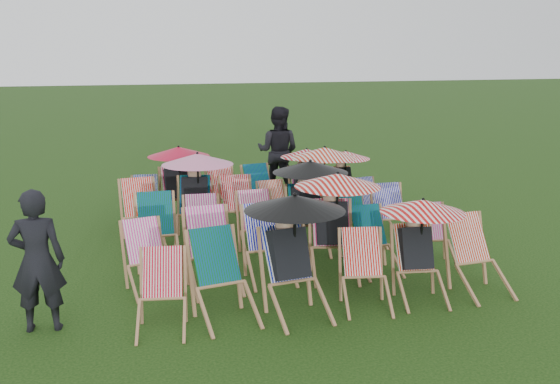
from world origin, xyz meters
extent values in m
plane|color=black|center=(0.00, 0.00, 0.00)|extent=(100.00, 100.00, 0.00)
cube|color=red|center=(-1.97, -2.06, 0.60)|extent=(0.50, 0.40, 0.54)
cube|color=#095F22|center=(-1.33, -1.92, 0.71)|extent=(0.59, 0.48, 0.63)
cube|color=#071398|center=(-0.47, -2.04, 0.71)|extent=(0.58, 0.46, 0.63)
cube|color=black|center=(-0.46, -2.10, 0.71)|extent=(0.50, 0.51, 0.66)
sphere|color=tan|center=(-0.48, -1.99, 1.05)|extent=(0.23, 0.23, 0.23)
cylinder|color=black|center=(-0.39, -2.13, 1.00)|extent=(0.03, 0.03, 0.78)
cone|color=black|center=(-0.39, -2.13, 1.35)|extent=(1.22, 1.22, 0.19)
cube|color=red|center=(0.53, -2.04, 0.63)|extent=(0.53, 0.43, 0.56)
cube|color=red|center=(1.26, -2.03, 0.63)|extent=(0.51, 0.41, 0.56)
cube|color=black|center=(1.26, -2.08, 0.62)|extent=(0.45, 0.46, 0.59)
sphere|color=tan|center=(1.27, -1.98, 0.93)|extent=(0.21, 0.21, 0.21)
cylinder|color=black|center=(1.31, -2.13, 0.88)|extent=(0.03, 0.03, 0.69)
cone|color=#BF0A09|center=(1.31, -2.13, 1.20)|extent=(1.08, 1.08, 0.17)
cube|color=red|center=(2.09, -1.96, 0.67)|extent=(0.53, 0.41, 0.61)
cube|color=#FE32AA|center=(-2.12, -0.79, 0.62)|extent=(0.53, 0.43, 0.56)
cube|color=#F230A8|center=(-1.26, -0.89, 0.71)|extent=(0.56, 0.43, 0.64)
cube|color=#09079B|center=(-0.44, -0.77, 0.68)|extent=(0.52, 0.38, 0.61)
cube|color=#FE3277|center=(0.53, -0.89, 0.70)|extent=(0.60, 0.49, 0.63)
cube|color=black|center=(0.51, -0.95, 0.70)|extent=(0.53, 0.54, 0.66)
sphere|color=tan|center=(0.54, -0.84, 1.05)|extent=(0.23, 0.23, 0.23)
cylinder|color=black|center=(0.57, -1.00, 1.00)|extent=(0.03, 0.03, 0.77)
cone|color=#B41009|center=(0.57, -1.00, 1.35)|extent=(1.22, 1.22, 0.19)
cube|color=#09663F|center=(1.10, -0.90, 0.62)|extent=(0.49, 0.37, 0.56)
cube|color=#FE32A4|center=(2.13, -0.84, 0.59)|extent=(0.49, 0.39, 0.53)
cube|color=#085E1E|center=(-1.88, 0.32, 0.69)|extent=(0.53, 0.39, 0.62)
cube|color=#CF298B|center=(-1.17, 0.30, 0.64)|extent=(0.51, 0.39, 0.57)
cube|color=#D52A77|center=(-0.31, 0.30, 0.65)|extent=(0.49, 0.36, 0.59)
cube|color=#0A733E|center=(0.50, 0.28, 0.69)|extent=(0.57, 0.45, 0.62)
cube|color=black|center=(0.49, 0.22, 0.69)|extent=(0.49, 0.51, 0.65)
sphere|color=tan|center=(0.51, 0.33, 1.04)|extent=(0.23, 0.23, 0.23)
cylinder|color=black|center=(0.55, 0.17, 0.98)|extent=(0.03, 0.03, 0.76)
cone|color=black|center=(0.55, 0.17, 1.33)|extent=(1.20, 1.20, 0.19)
cube|color=#0B762B|center=(1.21, 0.25, 0.71)|extent=(0.56, 0.42, 0.63)
cube|color=#100798|center=(2.01, 0.36, 0.63)|extent=(0.49, 0.37, 0.57)
cube|color=red|center=(-2.08, 1.53, 0.69)|extent=(0.55, 0.43, 0.62)
cube|color=#0A6B41|center=(-1.13, 1.40, 0.70)|extent=(0.59, 0.48, 0.63)
cube|color=black|center=(-1.14, 1.35, 0.70)|extent=(0.52, 0.53, 0.66)
sphere|color=tan|center=(-1.12, 1.46, 1.04)|extent=(0.23, 0.23, 0.23)
cylinder|color=black|center=(-1.08, 1.30, 0.99)|extent=(0.03, 0.03, 0.77)
cone|color=pink|center=(-1.08, 1.30, 1.34)|extent=(1.21, 1.21, 0.19)
cube|color=red|center=(-0.39, 1.51, 0.66)|extent=(0.50, 0.37, 0.59)
cube|color=red|center=(0.26, 1.48, 0.58)|extent=(0.47, 0.37, 0.52)
cube|color=#D12969|center=(1.15, 1.54, 0.69)|extent=(0.59, 0.48, 0.62)
cube|color=black|center=(1.16, 1.49, 0.69)|extent=(0.51, 0.53, 0.65)
sphere|color=tan|center=(1.14, 1.60, 1.03)|extent=(0.23, 0.23, 0.23)
cylinder|color=black|center=(1.24, 1.46, 0.98)|extent=(0.03, 0.03, 0.76)
cone|color=#BB2109|center=(1.24, 1.46, 1.33)|extent=(1.20, 1.20, 0.18)
cube|color=#060890|center=(2.01, 1.35, 0.57)|extent=(0.47, 0.38, 0.51)
cube|color=#0722A0|center=(-1.90, 2.51, 0.59)|extent=(0.47, 0.37, 0.53)
cube|color=#E42D65|center=(-1.33, 2.63, 0.67)|extent=(0.52, 0.40, 0.60)
cube|color=black|center=(-1.33, 2.58, 0.67)|extent=(0.45, 0.46, 0.63)
sphere|color=tan|center=(-1.34, 2.69, 1.00)|extent=(0.22, 0.22, 0.22)
cylinder|color=black|center=(-1.27, 2.54, 0.94)|extent=(0.03, 0.03, 0.73)
cone|color=#BA0A2A|center=(-1.27, 2.54, 1.28)|extent=(1.15, 1.15, 0.18)
cube|color=red|center=(-0.47, 2.60, 0.63)|extent=(0.50, 0.39, 0.57)
cube|color=#0B7449|center=(0.25, 2.58, 0.65)|extent=(0.54, 0.44, 0.58)
cube|color=#F5319B|center=(1.18, 2.62, 0.60)|extent=(0.46, 0.34, 0.54)
cube|color=black|center=(1.18, 2.57, 0.60)|extent=(0.38, 0.39, 0.56)
sphere|color=tan|center=(1.18, 2.67, 0.89)|extent=(0.20, 0.20, 0.20)
cylinder|color=black|center=(1.24, 2.54, 0.84)|extent=(0.03, 0.03, 0.66)
cone|color=#B30912|center=(1.24, 2.54, 1.14)|extent=(1.03, 1.03, 0.16)
cube|color=red|center=(1.97, 2.53, 0.57)|extent=(0.45, 0.35, 0.51)
cube|color=black|center=(1.98, 2.49, 0.56)|extent=(0.38, 0.39, 0.53)
sphere|color=tan|center=(1.97, 2.58, 0.84)|extent=(0.19, 0.19, 0.19)
cylinder|color=black|center=(2.03, 2.46, 0.80)|extent=(0.03, 0.03, 0.62)
cone|color=red|center=(2.03, 2.46, 1.08)|extent=(0.98, 0.98, 0.15)
imported|color=black|center=(-3.34, -1.93, 0.83)|extent=(0.63, 0.44, 1.65)
imported|color=black|center=(1.02, 3.89, 0.97)|extent=(1.19, 1.12, 1.95)
camera|label=1|loc=(-2.45, -9.04, 3.14)|focal=40.00mm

